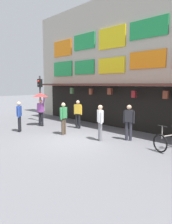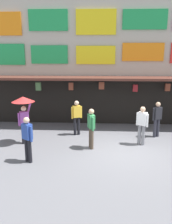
{
  "view_description": "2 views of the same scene",
  "coord_description": "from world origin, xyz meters",
  "px_view_note": "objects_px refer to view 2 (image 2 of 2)",
  "views": [
    {
      "loc": [
        7.69,
        -6.37,
        2.63
      ],
      "look_at": [
        -0.67,
        1.34,
        1.18
      ],
      "focal_mm": 35.05,
      "sensor_mm": 36.0,
      "label": 1
    },
    {
      "loc": [
        -1.09,
        -8.65,
        3.81
      ],
      "look_at": [
        -1.59,
        1.14,
        1.36
      ],
      "focal_mm": 37.27,
      "sensor_mm": 36.0,
      "label": 2
    }
  ],
  "objects_px": {
    "pedestrian_with_umbrella": "(23,107)",
    "pedestrian_in_red": "(157,117)",
    "pedestrian_in_yellow": "(142,123)",
    "pedestrian_in_blue": "(27,137)",
    "pedestrian_in_purple": "(91,126)",
    "pedestrian_in_black": "(77,116)"
  },
  "relations": [
    {
      "from": "pedestrian_in_purple",
      "to": "pedestrian_in_blue",
      "type": "bearing_deg",
      "value": -148.35
    },
    {
      "from": "pedestrian_with_umbrella",
      "to": "pedestrian_in_red",
      "type": "relative_size",
      "value": 1.24
    },
    {
      "from": "pedestrian_in_purple",
      "to": "pedestrian_in_red",
      "type": "relative_size",
      "value": 1.0
    },
    {
      "from": "pedestrian_in_purple",
      "to": "pedestrian_in_red",
      "type": "height_order",
      "value": "same"
    },
    {
      "from": "pedestrian_with_umbrella",
      "to": "pedestrian_in_red",
      "type": "distance_m",
      "value": 6.04
    },
    {
      "from": "pedestrian_with_umbrella",
      "to": "pedestrian_in_yellow",
      "type": "relative_size",
      "value": 1.24
    },
    {
      "from": "pedestrian_in_black",
      "to": "pedestrian_in_yellow",
      "type": "relative_size",
      "value": 1.0
    },
    {
      "from": "pedestrian_in_black",
      "to": "pedestrian_in_red",
      "type": "relative_size",
      "value": 1.0
    },
    {
      "from": "pedestrian_with_umbrella",
      "to": "pedestrian_in_blue",
      "type": "relative_size",
      "value": 1.24
    },
    {
      "from": "pedestrian_in_red",
      "to": "pedestrian_in_blue",
      "type": "bearing_deg",
      "value": -151.1
    },
    {
      "from": "pedestrian_with_umbrella",
      "to": "pedestrian_in_blue",
      "type": "height_order",
      "value": "pedestrian_with_umbrella"
    },
    {
      "from": "pedestrian_in_blue",
      "to": "pedestrian_in_yellow",
      "type": "relative_size",
      "value": 1.0
    },
    {
      "from": "pedestrian_in_blue",
      "to": "pedestrian_in_red",
      "type": "relative_size",
      "value": 1.0
    },
    {
      "from": "pedestrian_in_purple",
      "to": "pedestrian_in_yellow",
      "type": "relative_size",
      "value": 1.0
    },
    {
      "from": "pedestrian_with_umbrella",
      "to": "pedestrian_in_purple",
      "type": "relative_size",
      "value": 1.24
    },
    {
      "from": "pedestrian_with_umbrella",
      "to": "pedestrian_in_black",
      "type": "height_order",
      "value": "pedestrian_with_umbrella"
    },
    {
      "from": "pedestrian_with_umbrella",
      "to": "pedestrian_in_purple",
      "type": "distance_m",
      "value": 2.98
    },
    {
      "from": "pedestrian_in_red",
      "to": "pedestrian_in_yellow",
      "type": "relative_size",
      "value": 1.0
    },
    {
      "from": "pedestrian_in_black",
      "to": "pedestrian_in_yellow",
      "type": "xyz_separation_m",
      "value": [
        2.88,
        -1.11,
        0.0
      ]
    },
    {
      "from": "pedestrian_with_umbrella",
      "to": "pedestrian_in_yellow",
      "type": "xyz_separation_m",
      "value": [
        5.01,
        0.13,
        -0.69
      ]
    },
    {
      "from": "pedestrian_in_red",
      "to": "pedestrian_in_yellow",
      "type": "xyz_separation_m",
      "value": [
        -0.88,
        -1.01,
        0.0
      ]
    },
    {
      "from": "pedestrian_in_purple",
      "to": "pedestrian_with_umbrella",
      "type": "bearing_deg",
      "value": 172.42
    }
  ]
}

